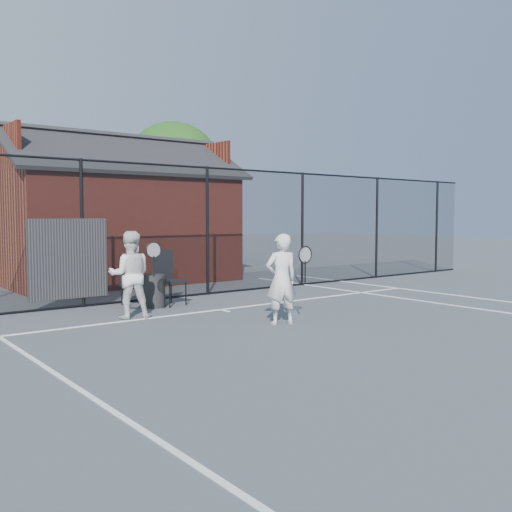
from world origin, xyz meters
TOP-DOWN VIEW (x-y plane):
  - ground at (0.00, 0.00)m, footprint 80.00×80.00m
  - court_lines at (0.00, -1.32)m, footprint 11.02×18.00m
  - fence at (-0.30, 5.00)m, footprint 22.04×3.00m
  - clubhouse at (0.50, 9.00)m, footprint 6.50×4.36m
  - tree_right at (5.50, 14.50)m, footprint 3.97×3.97m
  - player_front at (-0.02, 1.12)m, footprint 0.73×0.58m
  - player_back at (-1.80, 3.25)m, footprint 0.94×0.86m
  - chair_left at (-1.10, 4.60)m, footprint 0.46×0.48m
  - chair_right at (-0.50, 4.10)m, footprint 0.65×0.67m
  - waste_bin at (-0.88, 4.10)m, footprint 0.47×0.47m

SIDE VIEW (x-z plane):
  - ground at x=0.00m, z-range 0.00..0.00m
  - court_lines at x=0.00m, z-range 0.00..0.01m
  - waste_bin at x=-0.88m, z-range 0.00..0.67m
  - chair_left at x=-1.10m, z-range 0.00..0.89m
  - chair_right at x=-0.50m, z-range 0.00..1.12m
  - player_front at x=-0.02m, z-range 0.00..1.55m
  - player_back at x=-1.80m, z-range 0.00..1.58m
  - fence at x=-0.30m, z-range -0.05..2.95m
  - clubhouse at x=0.50m, z-range -0.49..3.70m
  - tree_right at x=5.50m, z-range 0.86..6.56m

